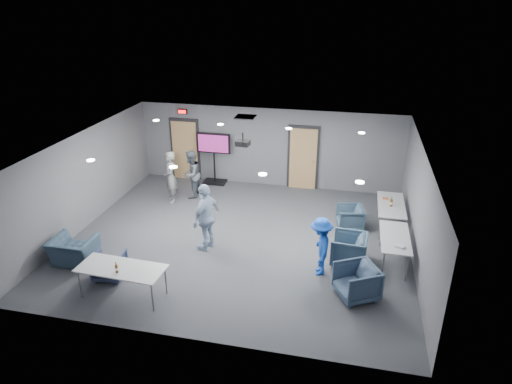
% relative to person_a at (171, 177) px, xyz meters
% --- Properties ---
extents(floor, '(9.00, 9.00, 0.00)m').
position_rel_person_a_xyz_m(floor, '(2.74, -1.93, -0.83)').
color(floor, '#33353A').
rests_on(floor, ground).
extents(ceiling, '(9.00, 9.00, 0.00)m').
position_rel_person_a_xyz_m(ceiling, '(2.74, -1.93, 1.87)').
color(ceiling, silver).
rests_on(ceiling, wall_back).
extents(wall_back, '(9.00, 0.02, 2.70)m').
position_rel_person_a_xyz_m(wall_back, '(2.74, 2.07, 0.52)').
color(wall_back, slate).
rests_on(wall_back, floor).
extents(wall_front, '(9.00, 0.02, 2.70)m').
position_rel_person_a_xyz_m(wall_front, '(2.74, -5.93, 0.52)').
color(wall_front, slate).
rests_on(wall_front, floor).
extents(wall_left, '(0.02, 8.00, 2.70)m').
position_rel_person_a_xyz_m(wall_left, '(-1.76, -1.93, 0.52)').
color(wall_left, slate).
rests_on(wall_left, floor).
extents(wall_right, '(0.02, 8.00, 2.70)m').
position_rel_person_a_xyz_m(wall_right, '(7.24, -1.93, 0.52)').
color(wall_right, slate).
rests_on(wall_right, floor).
extents(door_left, '(1.06, 0.17, 2.24)m').
position_rel_person_a_xyz_m(door_left, '(-0.26, 2.02, 0.24)').
color(door_left, black).
rests_on(door_left, wall_back).
extents(door_right, '(1.06, 0.17, 2.24)m').
position_rel_person_a_xyz_m(door_right, '(3.94, 2.02, 0.24)').
color(door_right, black).
rests_on(door_right, wall_back).
extents(exit_sign, '(0.32, 0.08, 0.16)m').
position_rel_person_a_xyz_m(exit_sign, '(-0.26, 2.00, 1.62)').
color(exit_sign, black).
rests_on(exit_sign, wall_back).
extents(hvac_diffuser, '(0.60, 0.60, 0.03)m').
position_rel_person_a_xyz_m(hvac_diffuser, '(2.24, 0.87, 1.85)').
color(hvac_diffuser, black).
rests_on(hvac_diffuser, ceiling).
extents(downlights, '(6.18, 3.78, 0.02)m').
position_rel_person_a_xyz_m(downlights, '(2.74, -1.93, 1.85)').
color(downlights, white).
rests_on(downlights, ceiling).
extents(person_a, '(0.64, 0.72, 1.66)m').
position_rel_person_a_xyz_m(person_a, '(0.00, 0.00, 0.00)').
color(person_a, gray).
rests_on(person_a, floor).
extents(person_b, '(0.68, 0.83, 1.58)m').
position_rel_person_a_xyz_m(person_b, '(0.51, 0.48, -0.04)').
color(person_b, slate).
rests_on(person_b, floor).
extents(person_c, '(0.71, 1.14, 1.81)m').
position_rel_person_a_xyz_m(person_c, '(2.03, -2.55, 0.08)').
color(person_c, '#A8BED9').
rests_on(person_c, floor).
extents(person_d, '(0.66, 1.00, 1.45)m').
position_rel_person_a_xyz_m(person_d, '(5.01, -3.08, -0.11)').
color(person_d, blue).
rests_on(person_d, floor).
extents(chair_right_a, '(0.85, 0.83, 0.67)m').
position_rel_person_a_xyz_m(chair_right_a, '(5.64, -0.62, -0.50)').
color(chair_right_a, '#334759').
rests_on(chair_right_a, floor).
extents(chair_right_b, '(0.90, 0.88, 0.77)m').
position_rel_person_a_xyz_m(chair_right_b, '(5.66, -2.49, -0.45)').
color(chair_right_b, '#374C5F').
rests_on(chair_right_b, floor).
extents(chair_right_c, '(1.13, 1.12, 0.77)m').
position_rel_person_a_xyz_m(chair_right_c, '(5.88, -3.85, -0.45)').
color(chair_right_c, '#394B64').
rests_on(chair_right_c, floor).
extents(chair_front_a, '(0.76, 0.77, 0.63)m').
position_rel_person_a_xyz_m(chair_front_a, '(0.21, -4.33, -0.52)').
color(chair_front_a, '#373F5F').
rests_on(chair_front_a, floor).
extents(chair_front_b, '(1.05, 0.92, 0.67)m').
position_rel_person_a_xyz_m(chair_front_b, '(-0.98, -3.93, -0.50)').
color(chair_front_b, '#364B5E').
rests_on(chair_front_b, floor).
extents(table_right_a, '(0.73, 1.76, 0.73)m').
position_rel_person_a_xyz_m(table_right_a, '(6.74, -0.33, -0.15)').
color(table_right_a, silver).
rests_on(table_right_a, floor).
extents(table_right_b, '(0.70, 1.68, 0.73)m').
position_rel_person_a_xyz_m(table_right_b, '(6.74, -2.23, -0.15)').
color(table_right_b, silver).
rests_on(table_right_b, floor).
extents(table_front_left, '(1.95, 0.89, 0.73)m').
position_rel_person_a_xyz_m(table_front_left, '(0.87, -4.93, -0.14)').
color(table_front_left, silver).
rests_on(table_front_left, floor).
extents(bottle_front, '(0.07, 0.07, 0.25)m').
position_rel_person_a_xyz_m(bottle_front, '(0.88, -5.12, -0.01)').
color(bottle_front, '#58380F').
rests_on(bottle_front, table_front_left).
extents(bottle_right, '(0.08, 0.08, 0.30)m').
position_rel_person_a_xyz_m(bottle_right, '(6.72, -0.48, 0.01)').
color(bottle_right, '#58380F').
rests_on(bottle_right, table_right_a).
extents(snack_box, '(0.16, 0.12, 0.03)m').
position_rel_person_a_xyz_m(snack_box, '(6.59, -0.00, -0.08)').
color(snack_box, '#B3592C').
rests_on(snack_box, table_right_a).
extents(wrapper, '(0.24, 0.20, 0.05)m').
position_rel_person_a_xyz_m(wrapper, '(6.81, -2.73, -0.08)').
color(wrapper, silver).
rests_on(wrapper, table_right_b).
extents(tv_stand, '(1.17, 0.56, 1.80)m').
position_rel_person_a_xyz_m(tv_stand, '(0.87, 1.81, 0.19)').
color(tv_stand, black).
rests_on(tv_stand, floor).
extents(projector, '(0.39, 0.37, 0.36)m').
position_rel_person_a_xyz_m(projector, '(2.59, -0.86, 1.57)').
color(projector, black).
rests_on(projector, ceiling).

